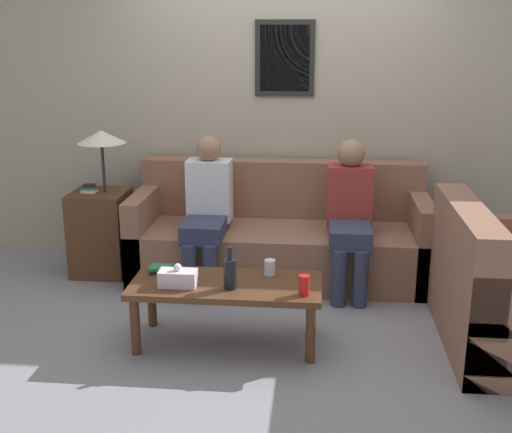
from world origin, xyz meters
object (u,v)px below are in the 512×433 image
at_px(couch_main, 280,238).
at_px(drinking_glass, 269,267).
at_px(person_left, 207,207).
at_px(person_right, 350,211).
at_px(coffee_table, 226,291).
at_px(wine_bottle, 230,273).
at_px(couch_side, 506,298).

height_order(couch_main, drinking_glass, couch_main).
relative_size(person_left, person_right, 1.01).
distance_m(drinking_glass, person_right, 1.01).
relative_size(couch_main, person_left, 2.03).
relative_size(coffee_table, drinking_glass, 12.00).
xyz_separation_m(couch_main, drinking_glass, (-0.00, -1.06, 0.15)).
bearing_deg(wine_bottle, drinking_glass, 49.18).
bearing_deg(person_right, wine_bottle, -124.73).
distance_m(wine_bottle, drinking_glass, 0.34).
relative_size(couch_side, drinking_glass, 12.75).
relative_size(couch_main, person_right, 2.04).
relative_size(wine_bottle, person_left, 0.23).
relative_size(coffee_table, person_left, 1.04).
bearing_deg(person_right, person_left, 179.49).
height_order(couch_main, wine_bottle, couch_main).
bearing_deg(couch_side, person_left, 67.27).
bearing_deg(couch_main, coffee_table, -101.99).
bearing_deg(person_left, person_right, -0.51).
relative_size(couch_main, drinking_glass, 23.48).
relative_size(drinking_glass, person_left, 0.09).
bearing_deg(drinking_glass, couch_main, 89.79).
bearing_deg(coffee_table, couch_main, 78.01).
bearing_deg(drinking_glass, person_right, 57.29).
height_order(coffee_table, person_left, person_left).
bearing_deg(person_left, couch_side, -22.73).
xyz_separation_m(couch_side, person_left, (-2.04, 0.85, 0.30)).
height_order(coffee_table, person_right, person_right).
relative_size(couch_side, person_left, 1.10).
xyz_separation_m(couch_main, wine_bottle, (-0.22, -1.32, 0.20)).
height_order(coffee_table, wine_bottle, wine_bottle).
bearing_deg(wine_bottle, couch_main, 80.46).
relative_size(drinking_glass, person_right, 0.09).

